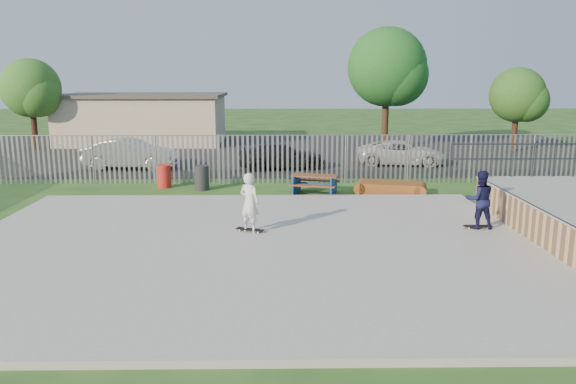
{
  "coord_description": "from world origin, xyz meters",
  "views": [
    {
      "loc": [
        0.91,
        -13.9,
        4.46
      ],
      "look_at": [
        1.13,
        2.0,
        1.1
      ],
      "focal_mm": 35.0,
      "sensor_mm": 36.0,
      "label": 1
    }
  ],
  "objects_px": {
    "trash_bin_grey": "(202,178)",
    "car_dark": "(281,156)",
    "funbox": "(391,188)",
    "tree_right": "(517,95)",
    "trash_bin_red": "(164,176)",
    "car_white": "(402,153)",
    "skater_white": "(250,202)",
    "car_silver": "(131,154)",
    "tree_left": "(31,88)",
    "skater_navy": "(480,200)",
    "tree_mid": "(387,67)",
    "picnic_table": "(315,184)"
  },
  "relations": [
    {
      "from": "car_silver",
      "to": "car_white",
      "type": "distance_m",
      "value": 13.19
    },
    {
      "from": "skater_navy",
      "to": "car_white",
      "type": "bearing_deg",
      "value": -92.54
    },
    {
      "from": "trash_bin_grey",
      "to": "skater_white",
      "type": "relative_size",
      "value": 0.58
    },
    {
      "from": "funbox",
      "to": "tree_mid",
      "type": "height_order",
      "value": "tree_mid"
    },
    {
      "from": "trash_bin_grey",
      "to": "car_dark",
      "type": "bearing_deg",
      "value": 57.22
    },
    {
      "from": "trash_bin_red",
      "to": "car_dark",
      "type": "distance_m",
      "value": 6.41
    },
    {
      "from": "trash_bin_red",
      "to": "tree_left",
      "type": "bearing_deg",
      "value": 130.47
    },
    {
      "from": "tree_left",
      "to": "picnic_table",
      "type": "bearing_deg",
      "value": -39.39
    },
    {
      "from": "trash_bin_red",
      "to": "skater_navy",
      "type": "height_order",
      "value": "skater_navy"
    },
    {
      "from": "car_white",
      "to": "tree_right",
      "type": "xyz_separation_m",
      "value": [
        7.64,
        5.0,
        2.64
      ]
    },
    {
      "from": "funbox",
      "to": "trash_bin_grey",
      "type": "distance_m",
      "value": 7.3
    },
    {
      "from": "car_white",
      "to": "tree_right",
      "type": "relative_size",
      "value": 0.89
    },
    {
      "from": "funbox",
      "to": "tree_right",
      "type": "height_order",
      "value": "tree_right"
    },
    {
      "from": "tree_mid",
      "to": "car_silver",
      "type": "bearing_deg",
      "value": -151.6
    },
    {
      "from": "tree_mid",
      "to": "skater_white",
      "type": "height_order",
      "value": "tree_mid"
    },
    {
      "from": "tree_mid",
      "to": "trash_bin_grey",
      "type": "bearing_deg",
      "value": -127.62
    },
    {
      "from": "tree_left",
      "to": "tree_mid",
      "type": "height_order",
      "value": "tree_mid"
    },
    {
      "from": "funbox",
      "to": "skater_navy",
      "type": "xyz_separation_m",
      "value": [
        1.45,
        -5.39,
        0.76
      ]
    },
    {
      "from": "tree_left",
      "to": "funbox",
      "type": "bearing_deg",
      "value": -34.97
    },
    {
      "from": "picnic_table",
      "to": "tree_right",
      "type": "relative_size",
      "value": 0.42
    },
    {
      "from": "trash_bin_red",
      "to": "tree_right",
      "type": "height_order",
      "value": "tree_right"
    },
    {
      "from": "tree_mid",
      "to": "tree_right",
      "type": "relative_size",
      "value": 1.48
    },
    {
      "from": "funbox",
      "to": "skater_white",
      "type": "height_order",
      "value": "skater_white"
    },
    {
      "from": "tree_left",
      "to": "skater_navy",
      "type": "relative_size",
      "value": 3.23
    },
    {
      "from": "funbox",
      "to": "car_white",
      "type": "distance_m",
      "value": 7.06
    },
    {
      "from": "picnic_table",
      "to": "tree_right",
      "type": "height_order",
      "value": "tree_right"
    },
    {
      "from": "trash_bin_red",
      "to": "tree_mid",
      "type": "relative_size",
      "value": 0.13
    },
    {
      "from": "trash_bin_red",
      "to": "tree_right",
      "type": "bearing_deg",
      "value": 29.7
    },
    {
      "from": "picnic_table",
      "to": "trash_bin_grey",
      "type": "relative_size",
      "value": 2.09
    },
    {
      "from": "picnic_table",
      "to": "skater_white",
      "type": "distance_m",
      "value": 6.12
    },
    {
      "from": "picnic_table",
      "to": "trash_bin_red",
      "type": "height_order",
      "value": "trash_bin_red"
    },
    {
      "from": "car_dark",
      "to": "skater_navy",
      "type": "distance_m",
      "value": 12.43
    },
    {
      "from": "skater_navy",
      "to": "skater_white",
      "type": "bearing_deg",
      "value": 1.7
    },
    {
      "from": "trash_bin_grey",
      "to": "picnic_table",
      "type": "bearing_deg",
      "value": -10.54
    },
    {
      "from": "picnic_table",
      "to": "car_white",
      "type": "distance_m",
      "value": 8.24
    },
    {
      "from": "tree_left",
      "to": "car_dark",
      "type": "bearing_deg",
      "value": -26.93
    },
    {
      "from": "car_silver",
      "to": "tree_mid",
      "type": "distance_m",
      "value": 15.8
    },
    {
      "from": "tree_mid",
      "to": "trash_bin_red",
      "type": "bearing_deg",
      "value": -133.14
    },
    {
      "from": "skater_white",
      "to": "tree_mid",
      "type": "bearing_deg",
      "value": -78.69
    },
    {
      "from": "car_white",
      "to": "skater_white",
      "type": "xyz_separation_m",
      "value": [
        -6.88,
        -12.45,
        0.36
      ]
    },
    {
      "from": "trash_bin_red",
      "to": "car_silver",
      "type": "xyz_separation_m",
      "value": [
        -2.48,
        4.42,
        0.28
      ]
    },
    {
      "from": "trash_bin_red",
      "to": "car_silver",
      "type": "relative_size",
      "value": 0.21
    },
    {
      "from": "trash_bin_red",
      "to": "skater_navy",
      "type": "relative_size",
      "value": 0.55
    },
    {
      "from": "car_white",
      "to": "funbox",
      "type": "bearing_deg",
      "value": 170.37
    },
    {
      "from": "car_silver",
      "to": "tree_mid",
      "type": "relative_size",
      "value": 0.61
    },
    {
      "from": "trash_bin_grey",
      "to": "car_dark",
      "type": "distance_m",
      "value": 5.79
    },
    {
      "from": "funbox",
      "to": "tree_right",
      "type": "relative_size",
      "value": 0.5
    },
    {
      "from": "funbox",
      "to": "tree_mid",
      "type": "xyz_separation_m",
      "value": [
        2.14,
        13.04,
        4.61
      ]
    },
    {
      "from": "car_silver",
      "to": "car_white",
      "type": "bearing_deg",
      "value": -82.16
    },
    {
      "from": "car_dark",
      "to": "tree_right",
      "type": "height_order",
      "value": "tree_right"
    }
  ]
}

